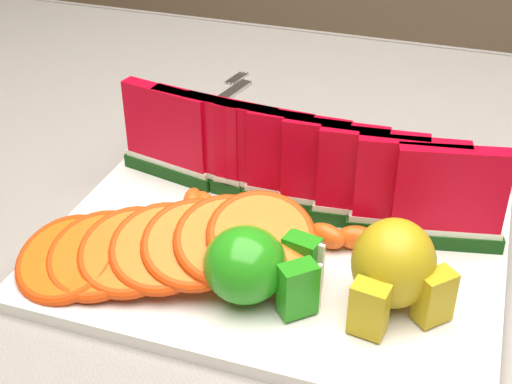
# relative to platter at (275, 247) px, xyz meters

# --- Properties ---
(table) EXTENTS (1.40, 0.90, 0.75)m
(table) POSITION_rel_platter_xyz_m (0.03, 0.05, -0.11)
(table) COLOR #4F341B
(table) RESTS_ON ground
(tablecloth) EXTENTS (1.53, 1.03, 0.20)m
(tablecloth) POSITION_rel_platter_xyz_m (0.03, 0.05, -0.05)
(tablecloth) COLOR slate
(tablecloth) RESTS_ON table
(platter) EXTENTS (0.40, 0.30, 0.01)m
(platter) POSITION_rel_platter_xyz_m (0.00, 0.00, 0.00)
(platter) COLOR silver
(platter) RESTS_ON tablecloth
(apple_cluster) EXTENTS (0.10, 0.08, 0.06)m
(apple_cluster) POSITION_rel_platter_xyz_m (0.01, -0.08, 0.04)
(apple_cluster) COLOR #2F901E
(apple_cluster) RESTS_ON platter
(pear_cluster) EXTENTS (0.09, 0.09, 0.07)m
(pear_cluster) POSITION_rel_platter_xyz_m (0.11, -0.05, 0.04)
(pear_cluster) COLOR #A66114
(pear_cluster) RESTS_ON platter
(fork) EXTENTS (0.05, 0.19, 0.00)m
(fork) POSITION_rel_platter_xyz_m (-0.17, 0.27, -0.00)
(fork) COLOR silver
(fork) RESTS_ON tablecloth
(watermelon_row) EXTENTS (0.39, 0.07, 0.10)m
(watermelon_row) POSITION_rel_platter_xyz_m (0.00, 0.06, 0.05)
(watermelon_row) COLOR #07360F
(watermelon_row) RESTS_ON platter
(orange_fan_front) EXTENTS (0.27, 0.16, 0.07)m
(orange_fan_front) POSITION_rel_platter_xyz_m (-0.07, -0.08, 0.04)
(orange_fan_front) COLOR red
(orange_fan_front) RESTS_ON platter
(orange_fan_back) EXTENTS (0.34, 0.11, 0.05)m
(orange_fan_back) POSITION_rel_platter_xyz_m (0.01, 0.13, 0.03)
(orange_fan_back) COLOR red
(orange_fan_back) RESTS_ON platter
(tangerine_segments) EXTENTS (0.19, 0.06, 0.02)m
(tangerine_segments) POSITION_rel_platter_xyz_m (-0.01, 0.01, 0.02)
(tangerine_segments) COLOR #DE6803
(tangerine_segments) RESTS_ON platter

